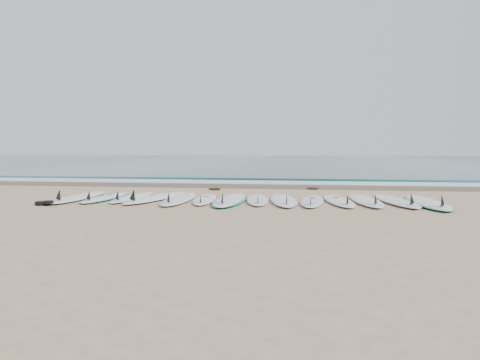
# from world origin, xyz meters

# --- Properties ---
(ground) EXTENTS (120.00, 120.00, 0.00)m
(ground) POSITION_xyz_m (0.00, 0.00, 0.00)
(ground) COLOR tan
(ocean) EXTENTS (120.00, 55.00, 0.03)m
(ocean) POSITION_xyz_m (0.00, 32.50, 0.01)
(ocean) COLOR #236366
(ocean) RESTS_ON ground
(wet_sand_band) EXTENTS (120.00, 1.80, 0.01)m
(wet_sand_band) POSITION_xyz_m (0.00, 4.10, 0.01)
(wet_sand_band) COLOR brown
(wet_sand_band) RESTS_ON ground
(foam_band) EXTENTS (120.00, 1.40, 0.04)m
(foam_band) POSITION_xyz_m (0.00, 5.50, 0.02)
(foam_band) COLOR silver
(foam_band) RESTS_ON ground
(wave_crest) EXTENTS (120.00, 1.00, 0.10)m
(wave_crest) POSITION_xyz_m (0.00, 7.00, 0.05)
(wave_crest) COLOR #236366
(wave_crest) RESTS_ON ground
(surfboard_0) EXTENTS (0.72, 2.83, 0.36)m
(surfboard_0) POSITION_xyz_m (-3.98, -0.25, 0.06)
(surfboard_0) COLOR white
(surfboard_0) RESTS_ON ground
(surfboard_1) EXTENTS (0.60, 2.43, 0.31)m
(surfboard_1) POSITION_xyz_m (-3.35, -0.14, 0.05)
(surfboard_1) COLOR white
(surfboard_1) RESTS_ON ground
(surfboard_2) EXTENTS (0.56, 2.51, 0.32)m
(surfboard_2) POSITION_xyz_m (-2.73, -0.04, 0.06)
(surfboard_2) COLOR white
(surfboard_2) RESTS_ON ground
(surfboard_3) EXTENTS (1.07, 2.93, 0.37)m
(surfboard_3) POSITION_xyz_m (-2.13, -0.10, 0.06)
(surfboard_3) COLOR white
(surfboard_3) RESTS_ON ground
(surfboard_4) EXTENTS (0.73, 2.80, 0.35)m
(surfboard_4) POSITION_xyz_m (-1.49, -0.27, 0.06)
(surfboard_4) COLOR white
(surfboard_4) RESTS_ON ground
(surfboard_5) EXTENTS (0.76, 2.38, 0.30)m
(surfboard_5) POSITION_xyz_m (-0.91, -0.18, 0.05)
(surfboard_5) COLOR white
(surfboard_5) RESTS_ON ground
(surfboard_6) EXTENTS (0.74, 2.86, 0.36)m
(surfboard_6) POSITION_xyz_m (-0.31, -0.24, 0.05)
(surfboard_6) COLOR white
(surfboard_6) RESTS_ON ground
(surfboard_7) EXTENTS (0.78, 2.43, 0.30)m
(surfboard_7) POSITION_xyz_m (0.31, -0.08, 0.05)
(surfboard_7) COLOR white
(surfboard_7) RESTS_ON ground
(surfboard_8) EXTENTS (0.91, 2.76, 0.35)m
(surfboard_8) POSITION_xyz_m (0.90, -0.14, 0.06)
(surfboard_8) COLOR white
(surfboard_8) RESTS_ON ground
(surfboard_9) EXTENTS (0.59, 2.46, 0.31)m
(surfboard_9) POSITION_xyz_m (1.54, -0.18, 0.05)
(surfboard_9) COLOR white
(surfboard_9) RESTS_ON ground
(surfboard_10) EXTENTS (0.87, 2.61, 0.33)m
(surfboard_10) POSITION_xyz_m (2.13, -0.04, 0.06)
(surfboard_10) COLOR white
(surfboard_10) RESTS_ON ground
(surfboard_11) EXTENTS (0.80, 2.77, 0.35)m
(surfboard_11) POSITION_xyz_m (2.74, 0.09, 0.06)
(surfboard_11) COLOR white
(surfboard_11) RESTS_ON ground
(surfboard_12) EXTENTS (1.00, 2.85, 0.36)m
(surfboard_12) POSITION_xyz_m (3.38, 0.11, 0.06)
(surfboard_12) COLOR white
(surfboard_12) RESTS_ON ground
(surfboard_13) EXTENTS (0.79, 2.93, 0.37)m
(surfboard_13) POSITION_xyz_m (4.01, -0.07, 0.05)
(surfboard_13) COLOR white
(surfboard_13) RESTS_ON ground
(seaweed_near) EXTENTS (0.36, 0.28, 0.07)m
(seaweed_near) POSITION_xyz_m (-1.26, 2.61, 0.04)
(seaweed_near) COLOR black
(seaweed_near) RESTS_ON ground
(seaweed_far) EXTENTS (0.36, 0.28, 0.07)m
(seaweed_far) POSITION_xyz_m (1.56, 3.25, 0.03)
(seaweed_far) COLOR black
(seaweed_far) RESTS_ON ground
(leash_coil) EXTENTS (0.46, 0.36, 0.11)m
(leash_coil) POSITION_xyz_m (-4.14, -1.45, 0.05)
(leash_coil) COLOR black
(leash_coil) RESTS_ON ground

